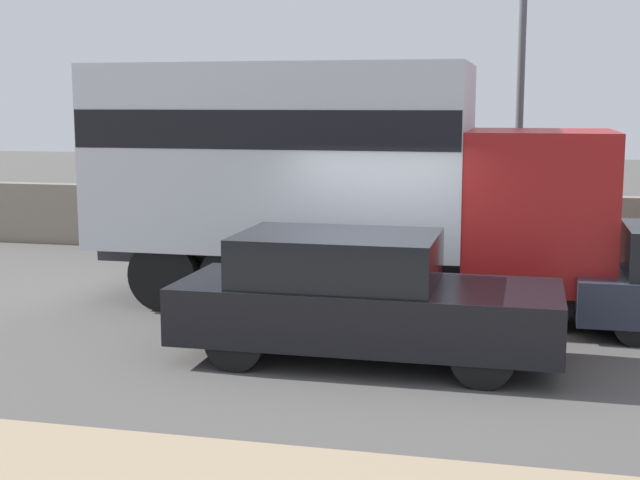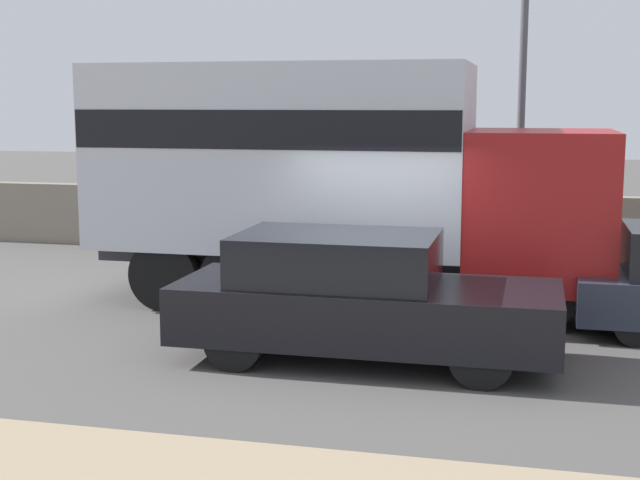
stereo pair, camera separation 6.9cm
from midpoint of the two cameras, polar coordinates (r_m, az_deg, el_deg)
The scene contains 5 objects.
ground_plane at distance 10.99m, azimuth 2.77°, elevation -7.38°, with size 80.00×80.00×0.00m, color #514F4C.
stone_wall_backdrop at distance 17.80m, azimuth 7.13°, elevation 0.96°, with size 60.00×0.35×1.30m.
street_lamp at distance 16.69m, azimuth 12.95°, elevation 10.17°, with size 0.56×0.28×5.98m.
box_truck at distance 13.49m, azimuth 0.74°, elevation 4.65°, with size 7.66×2.52×3.62m.
car_hatchback at distance 10.63m, azimuth 2.65°, elevation -3.70°, with size 4.53×1.77×1.52m.
Camera 2 is at (2.00, -10.36, 3.07)m, focal length 50.00 mm.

